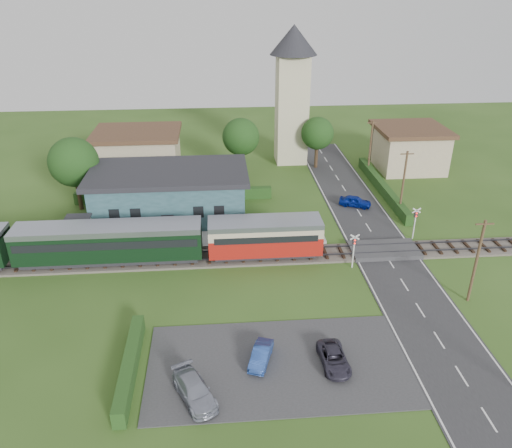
{
  "coord_description": "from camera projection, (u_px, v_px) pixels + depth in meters",
  "views": [
    {
      "loc": [
        -4.97,
        -36.92,
        22.77
      ],
      "look_at": [
        -1.66,
        4.0,
        2.38
      ],
      "focal_mm": 35.0,
      "sensor_mm": 36.0,
      "label": 1
    }
  ],
  "objects": [
    {
      "name": "equipment_hut",
      "position": [
        79.0,
        231.0,
        46.01
      ],
      "size": [
        2.3,
        2.3,
        2.55
      ],
      "color": "beige",
      "rests_on": "platform"
    },
    {
      "name": "railway_track",
      "position": [
        276.0,
        256.0,
        45.18
      ],
      "size": [
        76.0,
        3.2,
        0.49
      ],
      "color": "#4C443D",
      "rests_on": "ground"
    },
    {
      "name": "hedge_carpark",
      "position": [
        130.0,
        366.0,
        31.67
      ],
      "size": [
        0.8,
        9.0,
        1.2
      ],
      "primitive_type": "cube",
      "color": "#193814",
      "rests_on": "ground"
    },
    {
      "name": "utility_pole_b",
      "position": [
        477.0,
        261.0,
        37.5
      ],
      "size": [
        1.4,
        0.22,
        7.0
      ],
      "color": "#473321",
      "rests_on": "ground"
    },
    {
      "name": "car_on_road",
      "position": [
        355.0,
        201.0,
        54.79
      ],
      "size": [
        3.72,
        2.67,
        1.18
      ],
      "primitive_type": "imported",
      "rotation": [
        0.0,
        0.0,
        1.16
      ],
      "color": "navy",
      "rests_on": "road"
    },
    {
      "name": "house_east",
      "position": [
        409.0,
        147.0,
        65.07
      ],
      "size": [
        8.8,
        8.8,
        5.5
      ],
      "color": "tan",
      "rests_on": "ground"
    },
    {
      "name": "car_park_blue",
      "position": [
        261.0,
        355.0,
        32.58
      ],
      "size": [
        2.01,
        3.29,
        1.02
      ],
      "primitive_type": "imported",
      "rotation": [
        0.0,
        0.0,
        -0.32
      ],
      "color": "navy",
      "rests_on": "car_park"
    },
    {
      "name": "crossing_deck",
      "position": [
        384.0,
        250.0,
        45.85
      ],
      "size": [
        6.2,
        3.4,
        0.45
      ],
      "primitive_type": "cube",
      "color": "#333335",
      "rests_on": "ground"
    },
    {
      "name": "tree_a",
      "position": [
        74.0,
        162.0,
        52.11
      ],
      "size": [
        5.2,
        5.2,
        8.0
      ],
      "color": "#332316",
      "rests_on": "ground"
    },
    {
      "name": "crossing_signal_near",
      "position": [
        354.0,
        246.0,
        42.59
      ],
      "size": [
        0.84,
        0.28,
        3.28
      ],
      "color": "silver",
      "rests_on": "ground"
    },
    {
      "name": "house_west",
      "position": [
        138.0,
        152.0,
        63.44
      ],
      "size": [
        10.8,
        8.8,
        5.5
      ],
      "color": "tan",
      "rests_on": "ground"
    },
    {
      "name": "tree_b",
      "position": [
        241.0,
        137.0,
        61.6
      ],
      "size": [
        4.6,
        4.6,
        7.34
      ],
      "color": "#332316",
      "rests_on": "ground"
    },
    {
      "name": "pedestrian_near",
      "position": [
        221.0,
        232.0,
        46.76
      ],
      "size": [
        0.66,
        0.48,
        1.67
      ],
      "primitive_type": "imported",
      "rotation": [
        0.0,
        0.0,
        3.0
      ],
      "color": "gray",
      "rests_on": "platform"
    },
    {
      "name": "train",
      "position": [
        71.0,
        243.0,
        42.98
      ],
      "size": [
        43.2,
        2.9,
        3.4
      ],
      "color": "#232328",
      "rests_on": "ground"
    },
    {
      "name": "car_park_dark",
      "position": [
        334.0,
        358.0,
        32.32
      ],
      "size": [
        1.8,
        3.67,
        1.0
      ],
      "primitive_type": "imported",
      "rotation": [
        0.0,
        0.0,
        0.04
      ],
      "color": "#302D3C",
      "rests_on": "car_park"
    },
    {
      "name": "pedestrian_far",
      "position": [
        104.0,
        234.0,
        46.12
      ],
      "size": [
        1.05,
        1.16,
        1.93
      ],
      "primitive_type": "imported",
      "rotation": [
        0.0,
        0.0,
        1.15
      ],
      "color": "gray",
      "rests_on": "platform"
    },
    {
      "name": "ground",
      "position": [
        279.0,
        268.0,
        43.45
      ],
      "size": [
        120.0,
        120.0,
        0.0
      ],
      "primitive_type": "plane",
      "color": "#2D4C19"
    },
    {
      "name": "streetlamp_west",
      "position": [
        72.0,
        165.0,
        58.36
      ],
      "size": [
        0.3,
        0.3,
        5.15
      ],
      "color": "#3F3F47",
      "rests_on": "ground"
    },
    {
      "name": "car_park_silver",
      "position": [
        194.0,
        390.0,
        29.71
      ],
      "size": [
        3.24,
        4.43,
        1.19
      ],
      "primitive_type": "imported",
      "rotation": [
        0.0,
        0.0,
        0.43
      ],
      "color": "#8E92A3",
      "rests_on": "car_park"
    },
    {
      "name": "utility_pole_d",
      "position": [
        370.0,
        147.0,
        62.5
      ],
      "size": [
        1.4,
        0.22,
        7.0
      ],
      "color": "#473321",
      "rests_on": "ground"
    },
    {
      "name": "road",
      "position": [
        391.0,
        263.0,
        44.16
      ],
      "size": [
        6.0,
        70.0,
        0.05
      ],
      "primitive_type": "cube",
      "color": "#28282B",
      "rests_on": "ground"
    },
    {
      "name": "crossing_signal_far",
      "position": [
        415.0,
        219.0,
        47.4
      ],
      "size": [
        0.84,
        0.28,
        3.28
      ],
      "color": "silver",
      "rests_on": "ground"
    },
    {
      "name": "hedge_roadside",
      "position": [
        382.0,
        187.0,
        58.49
      ],
      "size": [
        0.8,
        18.0,
        1.2
      ],
      "primitive_type": "cube",
      "color": "#193814",
      "rests_on": "ground"
    },
    {
      "name": "platform",
      "position": [
        167.0,
        242.0,
        47.27
      ],
      "size": [
        30.0,
        3.0,
        0.45
      ],
      "primitive_type": "cube",
      "color": "gray",
      "rests_on": "ground"
    },
    {
      "name": "streetlamp_east",
      "position": [
        372.0,
        140.0,
        67.35
      ],
      "size": [
        0.3,
        0.3,
        5.15
      ],
      "color": "#3F3F47",
      "rests_on": "ground"
    },
    {
      "name": "station_building",
      "position": [
        170.0,
        194.0,
        51.34
      ],
      "size": [
        16.0,
        9.0,
        5.3
      ],
      "color": "#284A51",
      "rests_on": "ground"
    },
    {
      "name": "church_tower",
      "position": [
        292.0,
        85.0,
        64.25
      ],
      "size": [
        6.0,
        6.0,
        17.6
      ],
      "color": "beige",
      "rests_on": "ground"
    },
    {
      "name": "car_park",
      "position": [
        278.0,
        364.0,
        32.61
      ],
      "size": [
        17.0,
        9.0,
        0.08
      ],
      "primitive_type": "cube",
      "color": "#333335",
      "rests_on": "ground"
    },
    {
      "name": "tree_c",
      "position": [
        317.0,
        133.0,
        64.27
      ],
      "size": [
        4.2,
        4.2,
        6.78
      ],
      "color": "#332316",
      "rests_on": "ground"
    },
    {
      "name": "utility_pole_c",
      "position": [
        403.0,
        182.0,
        51.78
      ],
      "size": [
        1.4,
        0.22,
        7.0
      ],
      "color": "#473321",
      "rests_on": "ground"
    },
    {
      "name": "hedge_station",
      "position": [
        174.0,
        195.0,
        56.27
      ],
      "size": [
        22.0,
        0.8,
        1.3
      ],
      "primitive_type": "cube",
      "color": "#193814",
      "rests_on": "ground"
    }
  ]
}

